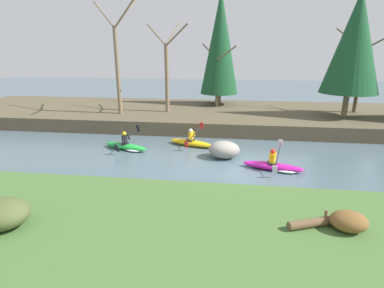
# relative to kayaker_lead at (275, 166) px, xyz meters

# --- Properties ---
(ground_plane) EXTENTS (90.00, 90.00, 0.00)m
(ground_plane) POSITION_rel_kayaker_lead_xyz_m (-2.03, -0.13, -0.20)
(ground_plane) COLOR #4C606B
(riverbank_near) EXTENTS (44.00, 6.62, 0.65)m
(riverbank_near) POSITION_rel_kayaker_lead_xyz_m (-2.03, -6.45, 0.13)
(riverbank_near) COLOR #476B33
(riverbank_near) RESTS_ON ground
(riverbank_far) EXTENTS (44.00, 9.53, 0.90)m
(riverbank_far) POSITION_rel_kayaker_lead_xyz_m (-2.03, 9.61, 0.25)
(riverbank_far) COLOR brown
(riverbank_far) RESTS_ON ground
(conifer_tree_far_left) EXTENTS (3.04, 3.04, 8.86)m
(conifer_tree_far_left) POSITION_rel_kayaker_lead_xyz_m (-3.15, 11.99, 5.59)
(conifer_tree_far_left) COLOR brown
(conifer_tree_far_left) RESTS_ON riverbank_far
(conifer_tree_left) EXTENTS (3.64, 3.64, 8.01)m
(conifer_tree_left) POSITION_rel_kayaker_lead_xyz_m (5.54, 8.21, 5.50)
(conifer_tree_left) COLOR #7A664C
(conifer_tree_left) RESTS_ON riverbank_far
(bare_tree_upstream) EXTENTS (4.29, 4.24, 7.86)m
(bare_tree_upstream) POSITION_rel_kayaker_lead_xyz_m (-9.90, 7.34, 4.40)
(bare_tree_upstream) COLOR #7A664C
(bare_tree_upstream) RESTS_ON riverbank_far
(bare_tree_mid_upstream) EXTENTS (3.51, 3.47, 6.36)m
(bare_tree_mid_upstream) POSITION_rel_kayaker_lead_xyz_m (-6.70, 8.45, 3.70)
(bare_tree_mid_upstream) COLOR #7A664C
(bare_tree_mid_upstream) RESTS_ON riverbank_far
(bare_tree_mid_downstream) EXTENTS (2.80, 2.76, 5.00)m
(bare_tree_mid_downstream) POSITION_rel_kayaker_lead_xyz_m (-3.23, 11.19, 3.06)
(bare_tree_mid_downstream) COLOR #7A664C
(bare_tree_mid_downstream) RESTS_ON riverbank_far
(bare_tree_downstream) EXTENTS (3.34, 3.30, 6.04)m
(bare_tree_downstream) POSITION_rel_kayaker_lead_xyz_m (6.85, 9.97, 3.55)
(bare_tree_downstream) COLOR brown
(bare_tree_downstream) RESTS_ON riverbank_far
(shrub_clump_nearest) EXTENTS (1.47, 1.22, 0.79)m
(shrub_clump_nearest) POSITION_rel_kayaker_lead_xyz_m (-8.05, -6.69, 0.85)
(shrub_clump_nearest) COLOR #4C562D
(shrub_clump_nearest) RESTS_ON riverbank_near
(shrub_clump_second) EXTENTS (0.96, 0.80, 0.52)m
(shrub_clump_second) POSITION_rel_kayaker_lead_xyz_m (1.09, -5.63, 0.71)
(shrub_clump_second) COLOR brown
(shrub_clump_second) RESTS_ON riverbank_near
(kayaker_lead) EXTENTS (2.78, 2.05, 1.20)m
(kayaker_lead) POSITION_rel_kayaker_lead_xyz_m (0.00, 0.00, 0.00)
(kayaker_lead) COLOR #C61999
(kayaker_lead) RESTS_ON ground
(kayaker_middle) EXTENTS (2.74, 2.01, 1.20)m
(kayaker_middle) POSITION_rel_kayaker_lead_xyz_m (-4.23, 3.11, 0.02)
(kayaker_middle) COLOR yellow
(kayaker_middle) RESTS_ON ground
(kayaker_trailing) EXTENTS (2.75, 2.02, 1.20)m
(kayaker_trailing) POSITION_rel_kayaker_lead_xyz_m (-7.64, 1.98, 0.00)
(kayaker_trailing) COLOR green
(kayaker_trailing) RESTS_ON ground
(boulder_midstream) EXTENTS (1.55, 1.22, 0.88)m
(boulder_midstream) POSITION_rel_kayaker_lead_xyz_m (-2.36, 1.34, 0.24)
(boulder_midstream) COLOR gray
(boulder_midstream) RESTS_ON ground
(driftwood_log) EXTENTS (1.75, 0.88, 0.44)m
(driftwood_log) POSITION_rel_kayaker_lead_xyz_m (0.37, -5.54, 0.57)
(driftwood_log) COLOR brown
(driftwood_log) RESTS_ON riverbank_near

